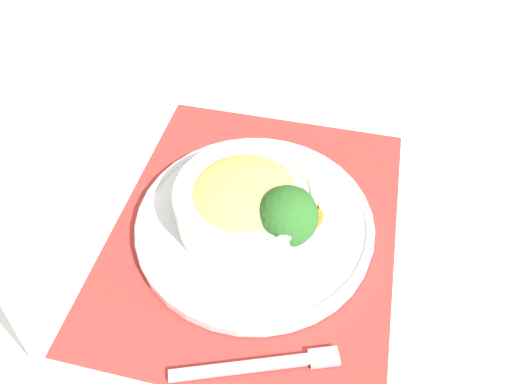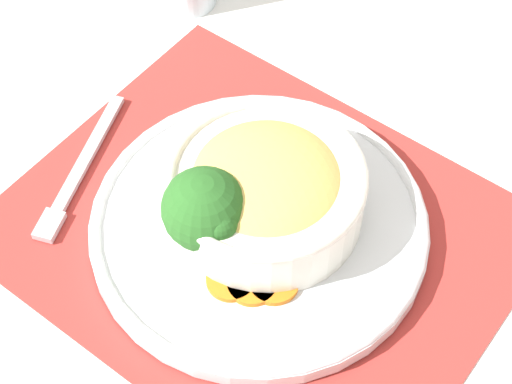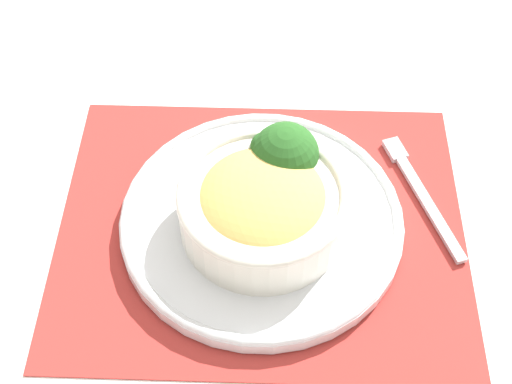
# 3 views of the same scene
# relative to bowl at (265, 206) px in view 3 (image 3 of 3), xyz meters

# --- Properties ---
(ground_plane) EXTENTS (4.00, 4.00, 0.00)m
(ground_plane) POSITION_rel_bowl_xyz_m (-0.00, 0.01, -0.06)
(ground_plane) COLOR white
(placemat) EXTENTS (0.48, 0.41, 0.00)m
(placemat) POSITION_rel_bowl_xyz_m (-0.00, 0.01, -0.05)
(placemat) COLOR #B2332D
(placemat) RESTS_ON ground_plane
(plate) EXTENTS (0.31, 0.31, 0.02)m
(plate) POSITION_rel_bowl_xyz_m (-0.00, 0.01, -0.04)
(plate) COLOR silver
(plate) RESTS_ON placemat
(bowl) EXTENTS (0.18, 0.18, 0.07)m
(bowl) POSITION_rel_bowl_xyz_m (0.00, 0.00, 0.00)
(bowl) COLOR silver
(bowl) RESTS_ON plate
(broccoli_floret) EXTENTS (0.07, 0.07, 0.09)m
(broccoli_floret) POSITION_rel_bowl_xyz_m (0.02, 0.05, 0.01)
(broccoli_floret) COLOR #84AD5B
(broccoli_floret) RESTS_ON plate
(carrot_slice_near) EXTENTS (0.04, 0.04, 0.01)m
(carrot_slice_near) POSITION_rel_bowl_xyz_m (-0.01, 0.08, -0.03)
(carrot_slice_near) COLOR orange
(carrot_slice_near) RESTS_ON plate
(carrot_slice_middle) EXTENTS (0.04, 0.04, 0.01)m
(carrot_slice_middle) POSITION_rel_bowl_xyz_m (-0.03, 0.07, -0.03)
(carrot_slice_middle) COLOR orange
(carrot_slice_middle) RESTS_ON plate
(carrot_slice_far) EXTENTS (0.04, 0.04, 0.01)m
(carrot_slice_far) POSITION_rel_bowl_xyz_m (-0.05, 0.06, -0.03)
(carrot_slice_far) COLOR orange
(carrot_slice_far) RESTS_ON plate
(fork) EXTENTS (0.06, 0.18, 0.01)m
(fork) POSITION_rel_bowl_xyz_m (0.18, 0.05, -0.05)
(fork) COLOR #B7B7BC
(fork) RESTS_ON placemat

